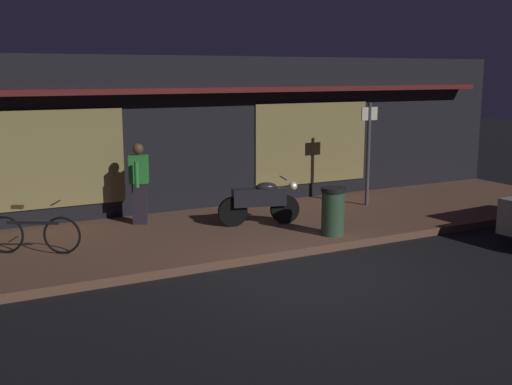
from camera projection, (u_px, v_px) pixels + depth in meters
ground_plane at (312, 276)px, 10.24m from camera, size 60.00×60.00×0.00m
sidewalk_slab at (232, 231)px, 12.83m from camera, size 18.00×4.00×0.15m
storefront_building at (171, 132)px, 15.44m from camera, size 18.00×3.30×3.60m
motorcycle at (261, 201)px, 12.97m from camera, size 1.68×0.67×0.97m
bicycle_parked at (33, 233)px, 10.92m from camera, size 1.45×0.88×0.91m
person_photographer at (139, 182)px, 12.99m from camera, size 0.44×0.58×1.67m
sign_post at (368, 148)px, 14.73m from camera, size 0.44×0.09×2.40m
trash_bin at (333, 211)px, 12.15m from camera, size 0.48×0.48×0.93m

